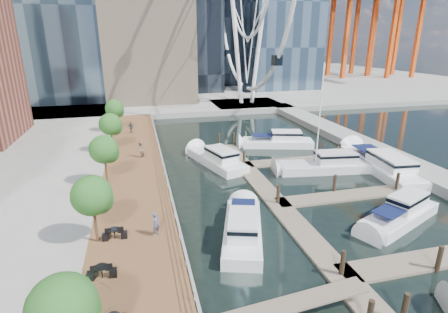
% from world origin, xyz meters
% --- Properties ---
extents(ground, '(520.00, 520.00, 0.00)m').
position_xyz_m(ground, '(0.00, 0.00, 0.00)').
color(ground, black).
rests_on(ground, ground).
extents(boardwalk, '(6.00, 60.00, 1.00)m').
position_xyz_m(boardwalk, '(-9.00, 15.00, 0.50)').
color(boardwalk, brown).
rests_on(boardwalk, ground).
extents(seawall, '(0.25, 60.00, 1.00)m').
position_xyz_m(seawall, '(-6.00, 15.00, 0.50)').
color(seawall, '#595954').
rests_on(seawall, ground).
extents(land_far, '(200.00, 114.00, 1.00)m').
position_xyz_m(land_far, '(0.00, 102.00, 0.50)').
color(land_far, gray).
rests_on(land_far, ground).
extents(breakwater, '(4.00, 60.00, 1.00)m').
position_xyz_m(breakwater, '(20.00, 20.00, 0.50)').
color(breakwater, gray).
rests_on(breakwater, ground).
extents(pier, '(14.00, 12.00, 1.00)m').
position_xyz_m(pier, '(14.00, 52.00, 0.50)').
color(pier, gray).
rests_on(pier, ground).
extents(railing, '(0.10, 60.00, 1.05)m').
position_xyz_m(railing, '(-6.10, 15.00, 1.52)').
color(railing, white).
rests_on(railing, boardwalk).
extents(floating_docks, '(16.00, 34.00, 2.60)m').
position_xyz_m(floating_docks, '(7.97, 9.98, 0.49)').
color(floating_docks, '#6D6051').
rests_on(floating_docks, ground).
extents(port_cranes, '(40.00, 52.00, 38.00)m').
position_xyz_m(port_cranes, '(67.67, 95.67, 20.00)').
color(port_cranes, '#D84C14').
rests_on(port_cranes, ground).
extents(street_trees, '(2.60, 42.60, 4.60)m').
position_xyz_m(street_trees, '(-11.40, 14.00, 4.29)').
color(street_trees, '#3F2B1C').
rests_on(street_trees, ground).
extents(cafe_tables, '(2.50, 13.70, 0.74)m').
position_xyz_m(cafe_tables, '(-10.40, -2.00, 1.37)').
color(cafe_tables, black).
rests_on(cafe_tables, ground).
extents(yacht_foreground, '(9.12, 5.78, 2.15)m').
position_xyz_m(yacht_foreground, '(11.03, 2.82, 0.00)').
color(yacht_foreground, white).
rests_on(yacht_foreground, ground).
extents(pedestrian_near, '(0.72, 0.72, 1.68)m').
position_xyz_m(pedestrian_near, '(-7.58, 3.82, 1.84)').
color(pedestrian_near, '#47475F').
rests_on(pedestrian_near, boardwalk).
extents(pedestrian_mid, '(1.06, 1.09, 1.76)m').
position_xyz_m(pedestrian_mid, '(-8.24, 21.03, 1.88)').
color(pedestrian_mid, '#806158').
rests_on(pedestrian_mid, boardwalk).
extents(pedestrian_far, '(0.97, 0.63, 1.53)m').
position_xyz_m(pedestrian_far, '(-9.30, 32.44, 1.76)').
color(pedestrian_far, '#2D3138').
rests_on(pedestrian_far, boardwalk).
extents(moored_yachts, '(23.86, 38.03, 11.50)m').
position_xyz_m(moored_yachts, '(9.95, 12.95, 0.00)').
color(moored_yachts, silver).
rests_on(moored_yachts, ground).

